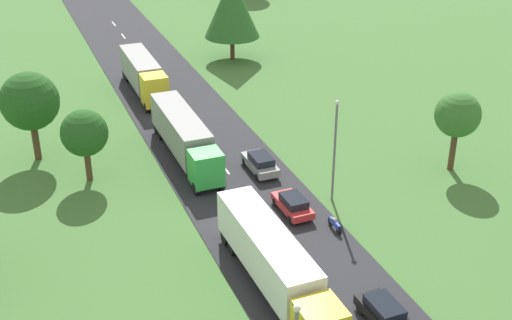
% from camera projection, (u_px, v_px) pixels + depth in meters
% --- Properties ---
extents(road, '(10.00, 140.00, 0.06)m').
position_uv_depth(road, '(247.00, 197.00, 53.90)').
color(road, '#2B2B30').
rests_on(road, ground).
extents(lane_marking_centre, '(0.16, 118.39, 0.01)m').
position_uv_depth(lane_marking_centre, '(270.00, 227.00, 49.93)').
color(lane_marking_centre, white).
rests_on(lane_marking_centre, road).
extents(truck_lead, '(2.70, 14.35, 3.65)m').
position_uv_depth(truck_lead, '(274.00, 261.00, 42.58)').
color(truck_lead, yellow).
rests_on(truck_lead, road).
extents(truck_second, '(2.53, 13.79, 3.66)m').
position_uv_depth(truck_second, '(184.00, 135.00, 59.16)').
color(truck_second, green).
rests_on(truck_second, road).
extents(truck_third, '(2.53, 12.04, 3.65)m').
position_uv_depth(truck_third, '(143.00, 74.00, 73.05)').
color(truck_third, yellow).
rests_on(truck_third, road).
extents(car_lead, '(1.92, 4.36, 1.47)m').
position_uv_depth(car_lead, '(385.00, 314.00, 40.14)').
color(car_lead, black).
rests_on(car_lead, road).
extents(car_second, '(1.84, 4.09, 1.43)m').
position_uv_depth(car_second, '(293.00, 204.00, 51.44)').
color(car_second, red).
rests_on(car_second, road).
extents(car_third, '(1.87, 4.32, 1.55)m').
position_uv_depth(car_third, '(260.00, 163.00, 57.36)').
color(car_third, gray).
rests_on(car_third, road).
extents(motorcycle_courier, '(0.28, 1.94, 0.91)m').
position_uv_depth(motorcycle_courier, '(335.00, 224.00, 49.46)').
color(motorcycle_courier, black).
rests_on(motorcycle_courier, road).
extents(lamppost_second, '(0.36, 0.36, 8.28)m').
position_uv_depth(lamppost_second, '(335.00, 146.00, 51.56)').
color(lamppost_second, slate).
rests_on(lamppost_second, ground).
extents(tree_oak, '(4.94, 4.94, 7.83)m').
position_uv_depth(tree_oak, '(30.00, 101.00, 57.59)').
color(tree_oak, '#513823').
rests_on(tree_oak, ground).
extents(tree_birch, '(3.75, 3.75, 6.86)m').
position_uv_depth(tree_birch, '(458.00, 115.00, 56.02)').
color(tree_birch, '#513823').
rests_on(tree_birch, ground).
extents(tree_elm, '(6.59, 6.59, 10.07)m').
position_uv_depth(tree_elm, '(232.00, 6.00, 81.30)').
color(tree_elm, '#513823').
rests_on(tree_elm, ground).
extents(tree_ash, '(3.78, 3.78, 6.10)m').
position_uv_depth(tree_ash, '(84.00, 133.00, 54.67)').
color(tree_ash, '#513823').
rests_on(tree_ash, ground).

